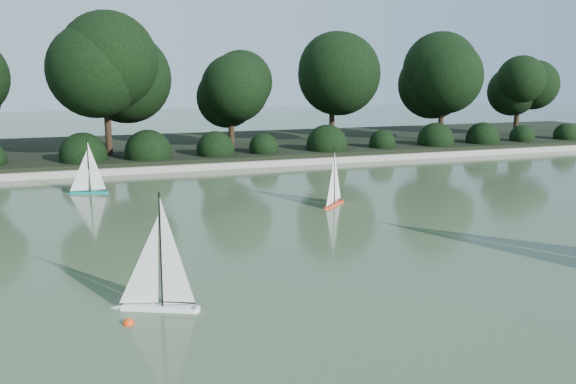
% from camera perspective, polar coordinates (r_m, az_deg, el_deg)
% --- Properties ---
extents(ground, '(80.00, 80.00, 0.00)m').
position_cam_1_polar(ground, '(8.47, 5.19, -7.20)').
color(ground, '#34462A').
rests_on(ground, ground).
extents(pond_coping, '(40.00, 0.35, 0.18)m').
position_cam_1_polar(pond_coping, '(16.85, -7.21, 2.64)').
color(pond_coping, gray).
rests_on(pond_coping, ground).
extents(far_bank, '(40.00, 8.00, 0.30)m').
position_cam_1_polar(far_bank, '(20.74, -9.43, 4.46)').
color(far_bank, black).
rests_on(far_bank, ground).
extents(tree_line, '(26.31, 3.93, 4.39)m').
position_cam_1_polar(tree_line, '(19.28, -5.23, 11.45)').
color(tree_line, black).
rests_on(tree_line, ground).
extents(shrub_hedge, '(29.10, 1.10, 1.10)m').
position_cam_1_polar(shrub_hedge, '(17.67, -7.82, 4.23)').
color(shrub_hedge, black).
rests_on(shrub_hedge, ground).
extents(sailboat_white_a, '(1.07, 0.59, 1.52)m').
position_cam_1_polar(sailboat_white_a, '(6.97, -13.71, -9.71)').
color(sailboat_white_a, white).
rests_on(sailboat_white_a, ground).
extents(sailboat_orange, '(0.78, 0.77, 1.33)m').
position_cam_1_polar(sailboat_orange, '(11.99, 4.58, -0.46)').
color(sailboat_orange, '#F33F20').
rests_on(sailboat_orange, ground).
extents(sailboat_teal, '(1.00, 0.39, 1.37)m').
position_cam_1_polar(sailboat_teal, '(14.07, -19.90, 0.72)').
color(sailboat_teal, '#0C817D').
rests_on(sailboat_teal, ground).
extents(race_buoy, '(0.13, 0.13, 0.13)m').
position_cam_1_polar(race_buoy, '(6.75, -15.88, -12.76)').
color(race_buoy, '#F5370C').
rests_on(race_buoy, ground).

